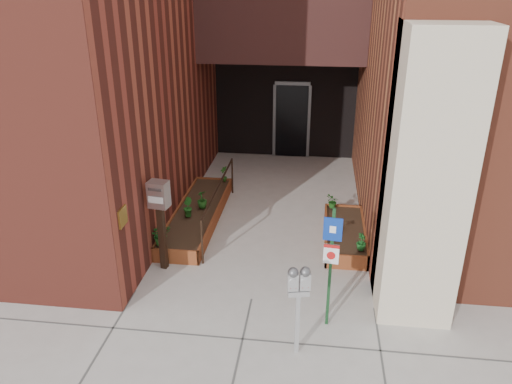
% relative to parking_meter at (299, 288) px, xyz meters
% --- Properties ---
extents(ground, '(80.00, 80.00, 0.00)m').
position_rel_parking_meter_xyz_m(ground, '(-0.80, 1.16, -1.08)').
color(ground, '#9E9991').
rests_on(ground, ground).
extents(planter_left, '(0.90, 3.60, 0.30)m').
position_rel_parking_meter_xyz_m(planter_left, '(-2.35, 3.86, -0.95)').
color(planter_left, maroon).
rests_on(planter_left, ground).
extents(planter_right, '(0.80, 2.20, 0.30)m').
position_rel_parking_meter_xyz_m(planter_right, '(0.80, 3.36, -0.95)').
color(planter_right, maroon).
rests_on(planter_right, ground).
extents(handrail, '(0.04, 3.34, 0.90)m').
position_rel_parking_meter_xyz_m(handrail, '(-1.85, 3.81, -0.34)').
color(handrail, black).
rests_on(handrail, ground).
extents(parking_meter, '(0.32, 0.18, 1.40)m').
position_rel_parking_meter_xyz_m(parking_meter, '(0.00, 0.00, 0.00)').
color(parking_meter, '#B4B4B7').
rests_on(parking_meter, ground).
extents(sign_post, '(0.27, 0.07, 1.97)m').
position_rel_parking_meter_xyz_m(sign_post, '(0.43, 0.67, 0.13)').
color(sign_post, '#163D1E').
rests_on(sign_post, ground).
extents(payment_dropbox, '(0.37, 0.31, 1.71)m').
position_rel_parking_meter_xyz_m(payment_dropbox, '(-2.52, 1.93, 0.15)').
color(payment_dropbox, black).
rests_on(payment_dropbox, ground).
extents(shrub_left_a, '(0.52, 0.52, 0.41)m').
position_rel_parking_meter_xyz_m(shrub_left_a, '(-2.65, 2.26, -0.58)').
color(shrub_left_a, '#1C6220').
rests_on(shrub_left_a, planter_left).
extents(shrub_left_b, '(0.30, 0.30, 0.40)m').
position_rel_parking_meter_xyz_m(shrub_left_b, '(-2.46, 3.49, -0.58)').
color(shrub_left_b, '#1C5719').
rests_on(shrub_left_b, planter_left).
extents(shrub_left_c, '(0.31, 0.31, 0.39)m').
position_rel_parking_meter_xyz_m(shrub_left_c, '(-2.25, 3.93, -0.59)').
color(shrub_left_c, '#1B4E16').
rests_on(shrub_left_c, planter_left).
extents(shrub_left_d, '(0.28, 0.28, 0.38)m').
position_rel_parking_meter_xyz_m(shrub_left_d, '(-2.05, 5.46, -0.59)').
color(shrub_left_d, '#225E1A').
rests_on(shrub_left_d, planter_left).
extents(shrub_right_a, '(0.25, 0.25, 0.32)m').
position_rel_parking_meter_xyz_m(shrub_right_a, '(1.05, 2.51, -0.62)').
color(shrub_right_a, '#17511C').
rests_on(shrub_right_a, planter_right).
extents(shrub_right_b, '(0.24, 0.24, 0.37)m').
position_rel_parking_meter_xyz_m(shrub_right_b, '(0.55, 2.83, -0.60)').
color(shrub_right_b, '#1A4F16').
rests_on(shrub_right_b, planter_right).
extents(shrub_right_c, '(0.35, 0.35, 0.30)m').
position_rel_parking_meter_xyz_m(shrub_right_c, '(0.55, 4.26, -0.64)').
color(shrub_right_c, '#1C5217').
rests_on(shrub_right_c, planter_right).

